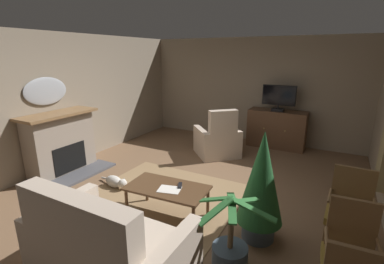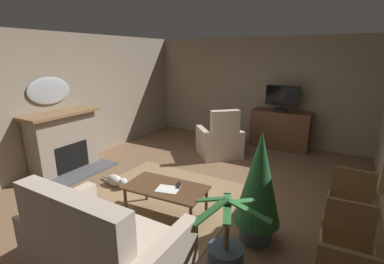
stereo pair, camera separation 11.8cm
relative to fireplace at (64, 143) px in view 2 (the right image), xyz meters
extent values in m
cube|color=brown|center=(2.50, 0.31, -0.58)|extent=(6.16, 7.59, 0.04)
cube|color=gray|center=(2.50, 3.85, 0.75)|extent=(6.16, 0.10, 2.63)
cube|color=gray|center=(-0.33, 0.31, 0.75)|extent=(0.10, 7.59, 2.63)
cube|color=#8E704C|center=(2.26, 0.07, -0.56)|extent=(2.35, 2.13, 0.01)
cube|color=#4C4C51|center=(0.39, 0.00, -0.54)|extent=(0.50, 1.44, 0.04)
cube|color=gray|center=(-0.03, 0.00, 0.00)|extent=(0.44, 1.24, 1.13)
cube|color=black|center=(0.15, 0.00, -0.24)|extent=(0.10, 0.69, 0.52)
cube|color=olive|center=(0.01, 0.00, 0.59)|extent=(0.56, 1.40, 0.05)
ellipsoid|color=#B2B7BF|center=(-0.25, 0.00, 1.00)|extent=(0.06, 0.86, 0.51)
cube|color=#402A1C|center=(3.28, 3.50, -0.53)|extent=(1.30, 0.44, 0.06)
cube|color=brown|center=(3.28, 3.50, -0.11)|extent=(1.36, 0.50, 0.91)
sphere|color=tan|center=(3.04, 3.24, -0.06)|extent=(0.03, 0.03, 0.03)
sphere|color=tan|center=(3.53, 3.24, -0.06)|extent=(0.03, 0.03, 0.03)
cube|color=black|center=(3.28, 3.45, 0.38)|extent=(0.28, 0.20, 0.06)
cylinder|color=black|center=(3.28, 3.45, 0.45)|extent=(0.04, 0.04, 0.08)
cube|color=black|center=(3.28, 3.45, 0.73)|extent=(0.77, 0.05, 0.47)
cube|color=black|center=(3.28, 3.42, 0.73)|extent=(0.73, 0.01, 0.43)
cube|color=#4C331E|center=(2.62, -0.34, -0.12)|extent=(1.16, 0.68, 0.03)
cylinder|color=#4C331E|center=(3.11, -0.05, -0.35)|extent=(0.04, 0.04, 0.43)
cylinder|color=#4C331E|center=(2.09, -0.13, -0.35)|extent=(0.04, 0.04, 0.43)
cylinder|color=#4C331E|center=(3.15, -0.55, -0.35)|extent=(0.04, 0.04, 0.43)
cylinder|color=#4C331E|center=(2.13, -0.62, -0.35)|extent=(0.04, 0.04, 0.43)
cube|color=black|center=(2.76, -0.24, -0.09)|extent=(0.12, 0.17, 0.02)
cube|color=silver|center=(2.69, -0.39, -0.10)|extent=(0.35, 0.29, 0.01)
cube|color=#C6B29E|center=(2.73, -1.51, -0.33)|extent=(1.29, 0.92, 0.46)
cube|color=#C6B29E|center=(2.73, -1.87, 0.21)|extent=(1.29, 0.20, 0.63)
cube|color=#C6B29E|center=(2.01, -1.51, -0.22)|extent=(0.15, 0.92, 0.68)
cube|color=slate|center=(2.67, -1.65, 0.01)|extent=(0.36, 0.12, 0.36)
cube|color=#C6B29E|center=(2.22, 2.30, -0.35)|extent=(1.03, 1.04, 0.42)
cube|color=#C6B29E|center=(2.46, 2.06, 0.20)|extent=(0.56, 0.55, 0.68)
cube|color=#C6B29E|center=(1.95, 2.05, -0.25)|extent=(0.69, 0.71, 0.62)
cube|color=#C6B29E|center=(2.49, 2.56, -0.25)|extent=(0.69, 0.71, 0.62)
cube|color=olive|center=(4.80, -0.61, 0.16)|extent=(0.41, 0.07, 0.55)
cylinder|color=olive|center=(5.02, -0.79, 0.11)|extent=(0.06, 0.35, 0.03)
cylinder|color=olive|center=(4.61, -0.82, 0.11)|extent=(0.06, 0.35, 0.03)
cube|color=olive|center=(4.81, 0.03, -0.11)|extent=(0.49, 0.44, 0.08)
cube|color=olive|center=(4.82, 0.22, 0.16)|extent=(0.44, 0.06, 0.54)
cylinder|color=olive|center=(4.60, -0.15, -0.36)|extent=(0.04, 0.04, 0.41)
cylinder|color=olive|center=(5.02, -0.16, -0.36)|extent=(0.04, 0.04, 0.41)
cylinder|color=olive|center=(4.61, 0.21, -0.36)|extent=(0.04, 0.04, 0.41)
cylinder|color=olive|center=(5.03, 0.20, -0.36)|extent=(0.04, 0.04, 0.41)
cylinder|color=olive|center=(5.03, 0.02, 0.11)|extent=(0.04, 0.34, 0.03)
cylinder|color=olive|center=(4.60, 0.03, 0.11)|extent=(0.04, 0.34, 0.03)
cylinder|color=#3D4C5B|center=(3.86, -0.19, -0.44)|extent=(0.40, 0.40, 0.25)
cone|color=#235B2D|center=(3.86, -0.19, 0.26)|extent=(0.56, 0.56, 1.15)
cylinder|color=#3D4C5B|center=(3.72, -0.79, -0.45)|extent=(0.39, 0.39, 0.22)
cylinder|color=brown|center=(3.72, -0.79, -0.11)|extent=(0.06, 0.06, 0.47)
cube|color=#2D6B33|center=(3.95, -0.77, 0.17)|extent=(0.45, 0.10, 0.15)
cube|color=#2D6B33|center=(3.82, -0.64, 0.17)|extent=(0.26, 0.34, 0.08)
cube|color=#2D6B33|center=(3.65, -0.62, 0.17)|extent=(0.21, 0.36, 0.13)
cube|color=#2D6B33|center=(3.52, -0.76, 0.17)|extent=(0.38, 0.13, 0.17)
cube|color=#2D6B33|center=(3.62, -0.97, 0.17)|extent=(0.26, 0.39, 0.18)
cube|color=#2D6B33|center=(3.78, -0.93, 0.17)|extent=(0.19, 0.31, 0.07)
ellipsoid|color=beige|center=(1.29, -0.01, -0.46)|extent=(0.38, 0.24, 0.20)
sphere|color=beige|center=(1.52, -0.04, -0.44)|extent=(0.15, 0.15, 0.15)
cone|color=beige|center=(1.53, 0.00, -0.37)|extent=(0.04, 0.04, 0.04)
cone|color=beige|center=(1.52, -0.08, -0.37)|extent=(0.04, 0.04, 0.04)
cylinder|color=beige|center=(1.02, 0.06, -0.50)|extent=(0.23, 0.06, 0.07)
camera|label=1|loc=(4.56, -3.20, 1.66)|focal=25.79mm
camera|label=2|loc=(4.66, -3.14, 1.66)|focal=25.79mm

